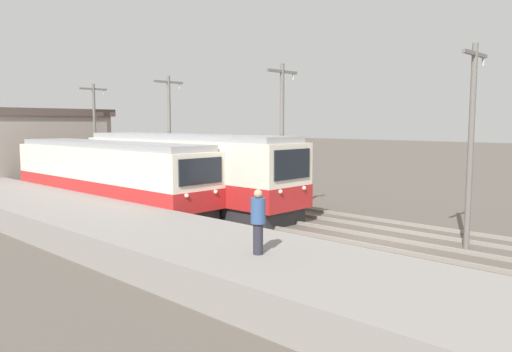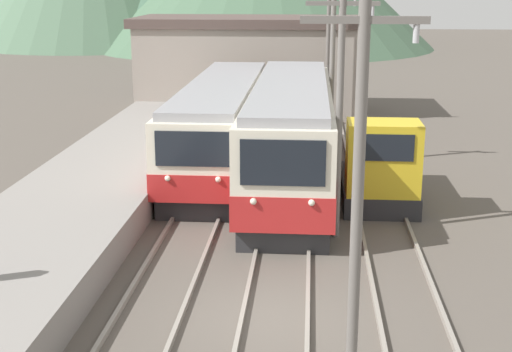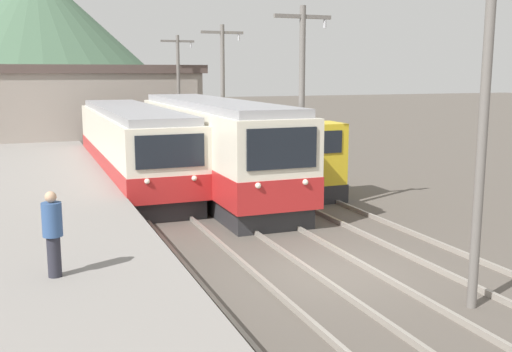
{
  "view_description": "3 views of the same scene",
  "coord_description": "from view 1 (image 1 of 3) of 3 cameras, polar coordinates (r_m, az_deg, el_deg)",
  "views": [
    {
      "loc": [
        -15.67,
        -9.39,
        4.35
      ],
      "look_at": [
        0.61,
        6.0,
        1.96
      ],
      "focal_mm": 35.0,
      "sensor_mm": 36.0,
      "label": 1
    },
    {
      "loc": [
        0.9,
        -14.4,
        7.23
      ],
      "look_at": [
        -0.77,
        7.09,
        1.32
      ],
      "focal_mm": 50.0,
      "sensor_mm": 36.0,
      "label": 2
    },
    {
      "loc": [
        -6.84,
        -12.56,
        4.9
      ],
      "look_at": [
        0.17,
        5.63,
        1.49
      ],
      "focal_mm": 42.0,
      "sensor_mm": 36.0,
      "label": 3
    }
  ],
  "objects": [
    {
      "name": "catenary_mast_far",
      "position": [
        29.03,
        -9.86,
        4.96
      ],
      "size": [
        2.0,
        0.2,
        7.0
      ],
      "color": "slate",
      "rests_on": "ground"
    },
    {
      "name": "track_left",
      "position": [
        16.65,
        7.52,
        -8.85
      ],
      "size": [
        1.54,
        60.0,
        0.14
      ],
      "color": "gray",
      "rests_on": "ground"
    },
    {
      "name": "track_right",
      "position": [
        21.5,
        16.67,
        -5.64
      ],
      "size": [
        1.54,
        60.0,
        0.14
      ],
      "color": "gray",
      "rests_on": "ground"
    },
    {
      "name": "station_building",
      "position": [
        37.75,
        -26.39,
        2.92
      ],
      "size": [
        12.6,
        6.3,
        5.3
      ],
      "color": "gray",
      "rests_on": "ground"
    },
    {
      "name": "shunting_locomotive",
      "position": [
        26.54,
        -0.89,
        -0.71
      ],
      "size": [
        2.4,
        4.91,
        3.0
      ],
      "color": "#28282B",
      "rests_on": "ground"
    },
    {
      "name": "track_center",
      "position": [
        18.93,
        12.54,
        -7.12
      ],
      "size": [
        1.54,
        60.0,
        0.14
      ],
      "color": "gray",
      "rests_on": "ground"
    },
    {
      "name": "catenary_mast_mid",
      "position": [
        22.83,
        2.99,
        4.75
      ],
      "size": [
        2.0,
        0.2,
        7.0
      ],
      "color": "slate",
      "rests_on": "ground"
    },
    {
      "name": "commuter_train_left",
      "position": [
        26.38,
        -16.64,
        -0.16
      ],
      "size": [
        2.84,
        14.75,
        3.41
      ],
      "color": "#28282B",
      "rests_on": "ground"
    },
    {
      "name": "commuter_train_center",
      "position": [
        25.7,
        -8.21,
        0.23
      ],
      "size": [
        2.84,
        14.34,
        3.78
      ],
      "color": "#28282B",
      "rests_on": "ground"
    },
    {
      "name": "platform_left",
      "position": [
        13.85,
        -1.49,
        -10.11
      ],
      "size": [
        4.5,
        54.0,
        0.97
      ],
      "primitive_type": "cube",
      "color": "gray",
      "rests_on": "ground"
    },
    {
      "name": "catenary_mast_near",
      "position": [
        18.5,
        23.37,
        3.95
      ],
      "size": [
        2.0,
        0.2,
        7.0
      ],
      "color": "slate",
      "rests_on": "ground"
    },
    {
      "name": "person_on_platform",
      "position": [
        12.82,
        0.24,
        -4.96
      ],
      "size": [
        0.38,
        0.38,
        1.69
      ],
      "color": "#282833",
      "rests_on": "platform_left"
    },
    {
      "name": "catenary_mast_distant",
      "position": [
        36.15,
        -17.94,
        4.96
      ],
      "size": [
        2.0,
        0.2,
        7.0
      ],
      "color": "slate",
      "rests_on": "ground"
    },
    {
      "name": "ground_plane",
      "position": [
        18.78,
        12.22,
        -7.44
      ],
      "size": [
        200.0,
        200.0,
        0.0
      ],
      "primitive_type": "plane",
      "color": "#564F47"
    }
  ]
}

